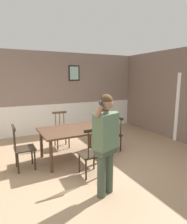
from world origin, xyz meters
TOP-DOWN VIEW (x-y plane):
  - ground_plane at (0.00, 0.00)m, footprint 7.41×7.41m
  - room_back_partition at (0.00, 3.15)m, footprint 6.73×0.17m
  - dining_table at (-0.06, 0.62)m, footprint 1.58×1.12m
  - chair_near_window at (-0.04, -0.30)m, footprint 0.42×0.42m
  - chair_by_doorway at (-1.23, 0.59)m, footprint 0.43×0.43m
  - chair_at_table_head at (-0.09, 1.55)m, footprint 0.42×0.42m
  - chair_opposite_corner at (1.10, 0.66)m, footprint 0.41×0.41m
  - person_figure at (-0.09, -0.98)m, footprint 0.53×0.35m

SIDE VIEW (x-z plane):
  - ground_plane at x=0.00m, z-range 0.00..0.00m
  - chair_opposite_corner at x=1.10m, z-range -0.01..0.91m
  - chair_at_table_head at x=-0.09m, z-range -0.04..0.97m
  - chair_near_window at x=-0.04m, z-range -0.03..0.98m
  - chair_by_doorway at x=-1.23m, z-range -0.01..0.96m
  - dining_table at x=-0.06m, z-range 0.29..1.04m
  - person_figure at x=-0.09m, z-range 0.13..1.84m
  - room_back_partition at x=0.00m, z-range -0.05..2.78m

